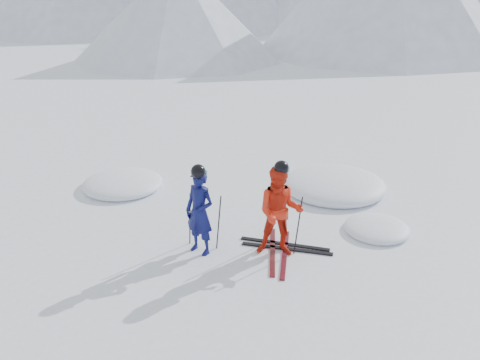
% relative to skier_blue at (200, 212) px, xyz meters
% --- Properties ---
extents(ground, '(160.00, 160.00, 0.00)m').
position_rel_skier_blue_xyz_m(ground, '(2.09, 0.53, -0.80)').
color(ground, white).
rests_on(ground, ground).
extents(skier_blue, '(0.64, 0.48, 1.61)m').
position_rel_skier_blue_xyz_m(skier_blue, '(0.00, 0.00, 0.00)').
color(skier_blue, '#0C104A').
rests_on(skier_blue, ground).
extents(skier_red, '(1.00, 0.89, 1.70)m').
position_rel_skier_blue_xyz_m(skier_red, '(1.32, 0.56, 0.05)').
color(skier_red, red).
rests_on(skier_red, ground).
extents(pole_blue_left, '(0.11, 0.08, 1.07)m').
position_rel_skier_blue_xyz_m(pole_blue_left, '(-0.30, 0.15, -0.27)').
color(pole_blue_left, black).
rests_on(pole_blue_left, ground).
extents(pole_blue_right, '(0.11, 0.07, 1.07)m').
position_rel_skier_blue_xyz_m(pole_blue_right, '(0.25, 0.25, -0.27)').
color(pole_blue_right, black).
rests_on(pole_blue_right, ground).
extents(pole_red_left, '(0.11, 0.09, 1.13)m').
position_rel_skier_blue_xyz_m(pole_red_left, '(1.02, 0.81, -0.24)').
color(pole_red_left, black).
rests_on(pole_red_left, ground).
extents(pole_red_right, '(0.11, 0.08, 1.13)m').
position_rel_skier_blue_xyz_m(pole_red_right, '(1.62, 0.71, -0.24)').
color(pole_red_right, black).
rests_on(pole_red_right, ground).
extents(ski_worn_left, '(0.72, 1.61, 0.03)m').
position_rel_skier_blue_xyz_m(ski_worn_left, '(1.20, 0.56, -0.79)').
color(ski_worn_left, black).
rests_on(ski_worn_left, ground).
extents(ski_worn_right, '(0.61, 1.65, 0.03)m').
position_rel_skier_blue_xyz_m(ski_worn_right, '(1.44, 0.56, -0.79)').
color(ski_worn_right, black).
rests_on(ski_worn_right, ground).
extents(ski_loose_a, '(1.69, 0.37, 0.03)m').
position_rel_skier_blue_xyz_m(ski_loose_a, '(1.31, 0.90, -0.79)').
color(ski_loose_a, black).
rests_on(ski_loose_a, ground).
extents(ski_loose_b, '(1.68, 0.43, 0.03)m').
position_rel_skier_blue_xyz_m(ski_loose_b, '(1.41, 0.75, -0.79)').
color(ski_loose_b, black).
rests_on(ski_loose_b, ground).
extents(snow_lumps, '(10.47, 5.55, 0.53)m').
position_rel_skier_blue_xyz_m(snow_lumps, '(0.48, 2.97, -0.80)').
color(snow_lumps, white).
rests_on(snow_lumps, ground).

